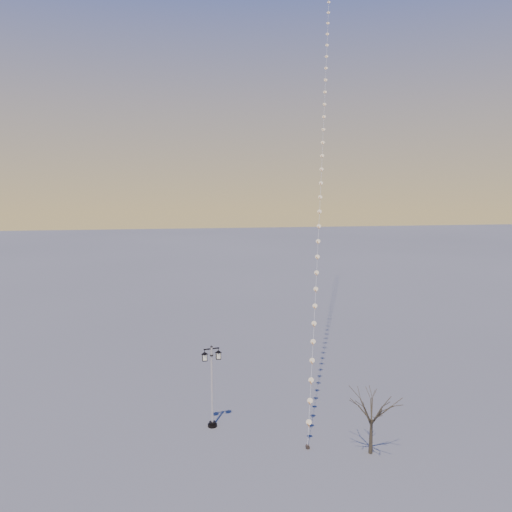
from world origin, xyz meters
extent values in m
plane|color=slate|center=(0.00, 0.00, 0.00)|extent=(300.00, 300.00, 0.00)
cylinder|color=black|center=(-3.28, 3.92, 0.08)|extent=(0.57, 0.57, 0.16)
cylinder|color=black|center=(-3.28, 3.92, 0.24)|extent=(0.41, 0.41, 0.14)
cylinder|color=beige|center=(-3.28, 3.92, 2.72)|extent=(0.13, 0.13, 4.82)
cylinder|color=black|center=(-3.28, 3.92, 4.56)|extent=(0.20, 0.20, 0.06)
cube|color=black|center=(-3.28, 3.92, 4.97)|extent=(0.96, 0.26, 0.06)
sphere|color=black|center=(-3.28, 3.92, 5.09)|extent=(0.14, 0.14, 0.14)
pyramid|color=black|center=(-3.70, 3.83, 4.82)|extent=(0.45, 0.45, 0.14)
cube|color=beige|center=(-3.70, 3.83, 4.50)|extent=(0.27, 0.27, 0.35)
cube|color=black|center=(-3.70, 3.83, 4.30)|extent=(0.31, 0.31, 0.04)
pyramid|color=black|center=(-2.86, 4.01, 4.82)|extent=(0.45, 0.45, 0.14)
cube|color=beige|center=(-2.86, 4.01, 4.50)|extent=(0.27, 0.27, 0.35)
cube|color=black|center=(-2.86, 4.01, 4.30)|extent=(0.31, 0.31, 0.04)
cone|color=#3E3524|center=(5.17, -0.52, 0.99)|extent=(0.23, 0.23, 1.99)
cylinder|color=#33281E|center=(1.85, 0.49, 0.11)|extent=(0.21, 0.21, 0.21)
cylinder|color=black|center=(1.85, 0.49, 0.13)|extent=(0.03, 0.03, 0.27)
cone|color=orange|center=(7.59, 18.00, 22.19)|extent=(0.08, 0.08, 0.30)
cylinder|color=white|center=(1.85, 0.49, 0.64)|extent=(0.02, 0.02, 0.85)
camera|label=1|loc=(-5.09, -24.95, 14.67)|focal=34.85mm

